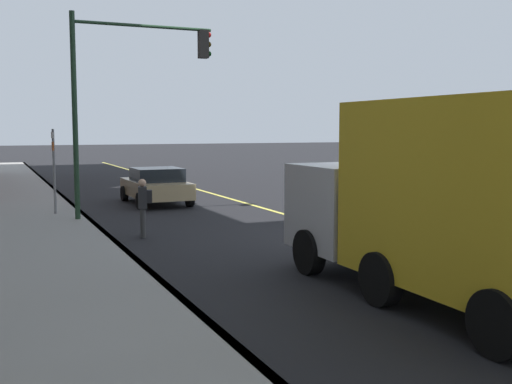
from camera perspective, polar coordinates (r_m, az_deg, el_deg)
ground at (r=17.04m, az=9.49°, el=-4.00°), size 200.00×200.00×0.00m
sidewalk_slab at (r=14.37m, az=-18.48°, el=-5.77°), size 80.00×3.41×0.15m
curb_edge at (r=14.60m, az=-12.09°, el=-5.42°), size 80.00×0.16×0.15m
lane_stripe_center at (r=17.04m, az=9.50°, el=-3.98°), size 80.00×0.16×0.01m
car_tan at (r=24.13m, az=-9.21°, el=0.61°), size 4.20×2.08×1.40m
car_navy at (r=20.81m, az=11.94°, el=-0.01°), size 4.01×2.04×1.66m
truck_yellow at (r=10.44m, az=18.37°, el=-0.75°), size 7.29×2.53×3.36m
pedestrian_with_backpack at (r=16.72m, az=-10.35°, el=-1.07°), size 0.41×0.42×1.57m
traffic_light_mast at (r=19.80m, az=-11.82°, el=9.98°), size 0.28×4.44×6.37m
street_sign_post at (r=20.98m, az=-18.16°, el=2.30°), size 0.60×0.08×2.89m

